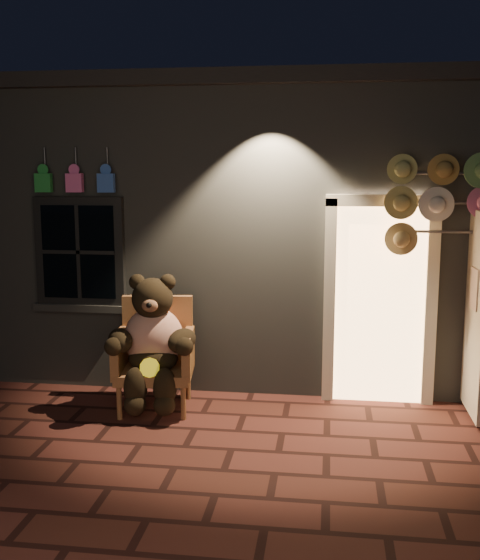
# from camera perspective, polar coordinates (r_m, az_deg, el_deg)

# --- Properties ---
(ground) EXTENTS (60.00, 60.00, 0.00)m
(ground) POSITION_cam_1_polar(r_m,az_deg,el_deg) (5.96, -0.76, -14.53)
(ground) COLOR #4E221E
(ground) RESTS_ON ground
(shop_building) EXTENTS (7.30, 5.95, 3.51)m
(shop_building) POSITION_cam_1_polar(r_m,az_deg,el_deg) (9.43, 2.85, 5.26)
(shop_building) COLOR slate
(shop_building) RESTS_ON ground
(wicker_armchair) EXTENTS (0.86, 0.79, 1.13)m
(wicker_armchair) POSITION_cam_1_polar(r_m,az_deg,el_deg) (6.86, -7.36, -6.37)
(wicker_armchair) COLOR #9D613C
(wicker_armchair) RESTS_ON ground
(teddy_bear) EXTENTS (0.97, 0.80, 1.34)m
(teddy_bear) POSITION_cam_1_polar(r_m,az_deg,el_deg) (6.68, -7.61, -5.32)
(teddy_bear) COLOR #BF3714
(teddy_bear) RESTS_ON ground
(hat_rack) EXTENTS (1.48, 0.22, 2.62)m
(hat_rack) POSITION_cam_1_polar(r_m,az_deg,el_deg) (6.78, 18.29, 6.97)
(hat_rack) COLOR #59595E
(hat_rack) RESTS_ON ground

